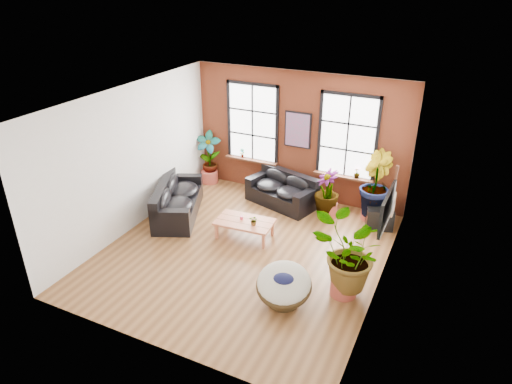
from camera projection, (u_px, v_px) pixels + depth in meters
room at (247, 180)px, 9.77m from camera, size 6.04×6.54×3.54m
sofa_back at (283, 190)px, 12.39m from camera, size 2.06×1.41×0.86m
sofa_left at (176, 201)px, 11.81m from camera, size 1.79×2.47×0.90m
coffee_table at (245, 223)px, 10.83m from camera, size 1.40×0.87×0.52m
papasan_chair at (284, 285)px, 8.65m from camera, size 1.30×1.31×0.80m
poster at (298, 130)px, 12.14m from camera, size 0.74×0.06×0.98m
tv_wall_unit at (388, 207)px, 9.09m from camera, size 0.13×1.86×1.20m
media_box at (379, 217)px, 11.31m from camera, size 0.78×0.71×0.54m
pot_back_left at (210, 176)px, 13.73m from camera, size 0.65×0.65×0.37m
pot_back_right at (372, 212)px, 11.70m from camera, size 0.71×0.71×0.40m
pot_right_wall at (343, 286)px, 8.97m from camera, size 0.59×0.59×0.38m
pot_mid at (327, 209)px, 11.87m from camera, size 0.65×0.65×0.37m
floor_plant_back_left at (209, 155)px, 13.46m from camera, size 0.87×0.72×1.42m
floor_plant_back_right at (374, 184)px, 11.39m from camera, size 1.05×1.14×1.67m
floor_plant_right_wall at (348, 256)px, 8.65m from camera, size 1.76×1.71×1.50m
floor_plant_mid at (327, 191)px, 11.61m from camera, size 0.91×0.91×1.15m
table_plant at (254, 221)px, 10.58m from camera, size 0.23×0.20×0.24m
sill_plant_left at (242, 153)px, 13.14m from camera, size 0.17×0.17×0.27m
sill_plant_right at (357, 173)px, 11.84m from camera, size 0.19×0.19×0.27m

